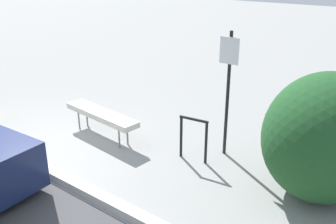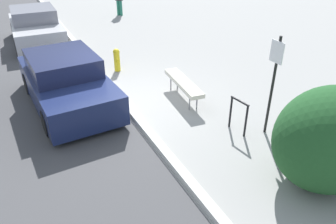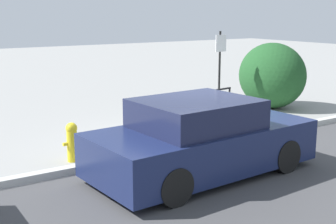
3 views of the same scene
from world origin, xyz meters
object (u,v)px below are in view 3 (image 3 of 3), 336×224
Objects in this scene: bench at (166,112)px; sign_post at (220,64)px; fire_hydrant at (72,141)px; bike_rack at (223,100)px; parked_car_near at (201,140)px.

sign_post is (2.37, 0.88, 0.91)m from bench.
fire_hydrant is (-2.77, -0.97, -0.07)m from bench.
bike_rack is at bearing 14.97° from fire_hydrant.
sign_post is at bearing 25.92° from bench.
parked_car_near is at bearing -132.95° from sign_post.
parked_car_near reaches higher than bike_rack.
parked_car_near is at bearing -134.77° from bike_rack.
bench is 2.07m from bike_rack.
parked_car_near is (1.62, -1.94, 0.22)m from fire_hydrant.
bike_rack is at bearing 41.98° from parked_car_near.
bench is 2.69m from sign_post.
bike_rack is (2.04, 0.31, 0.02)m from bench.
bike_rack is 4.54m from parked_car_near.
bench is 0.47× the size of parked_car_near.
fire_hydrant is at bearing 126.61° from parked_car_near.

